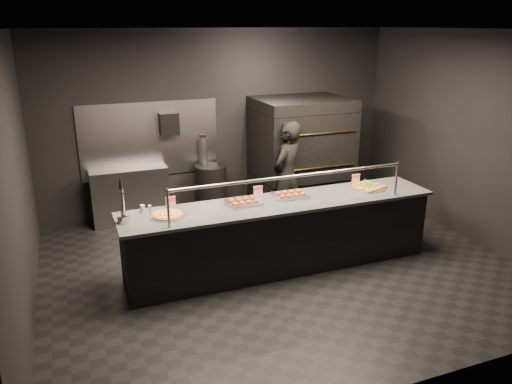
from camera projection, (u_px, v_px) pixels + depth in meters
room at (279, 157)px, 6.17m from camera, size 6.04×6.00×3.00m
service_counter at (281, 235)px, 6.46m from camera, size 4.10×0.78×1.37m
pizza_oven at (301, 155)px, 8.39m from camera, size 1.50×1.23×1.91m
prep_shelf at (130, 196)px, 7.97m from camera, size 1.20×0.35×0.90m
towel_dispenser at (169, 124)px, 7.91m from camera, size 0.30×0.20×0.35m
fire_extinguisher at (203, 151)px, 8.27m from camera, size 0.14×0.14×0.51m
beer_tap at (123, 209)px, 5.62m from camera, size 0.14×0.20×0.54m
round_pizza at (168, 215)px, 5.84m from camera, size 0.42×0.42×0.03m
slider_tray_a at (244, 202)px, 6.24m from camera, size 0.49×0.42×0.07m
slider_tray_b at (291, 195)px, 6.50m from camera, size 0.49×0.42×0.07m
square_pizza at (368, 187)px, 6.84m from camera, size 0.49×0.49×0.05m
condiment_jar at (145, 208)px, 5.98m from camera, size 0.13×0.05×0.09m
tent_cards at (266, 190)px, 6.51m from camera, size 2.74×0.04×0.15m
trash_bin at (211, 190)px, 8.31m from camera, size 0.51×0.51×0.85m
worker at (287, 176)px, 7.64m from camera, size 0.74×0.69×1.69m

